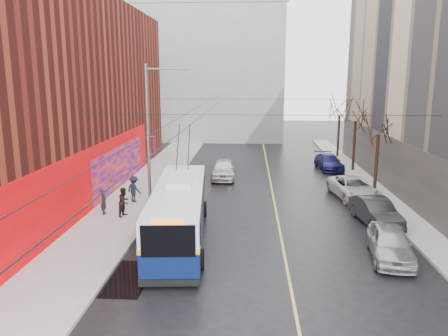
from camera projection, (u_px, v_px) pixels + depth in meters
The scene contains 22 objects.
ground at pixel (253, 293), 16.95m from camera, with size 140.00×140.00×0.00m, color black.
sidewalk_left at pixel (132, 202), 29.12m from camera, with size 4.00×60.00×0.15m, color gray.
sidewalk_right at pixel (392, 206), 28.14m from camera, with size 2.00×60.00×0.15m, color gray.
lane_line at pixel (273, 197), 30.54m from camera, with size 0.12×50.00×0.01m, color #BFB74C.
building_left at pixel (22, 95), 30.12m from camera, with size 12.11×36.00×14.00m.
building_far at pixel (208, 71), 59.42m from camera, with size 20.50×12.10×18.00m.
streetlight_pole at pixel (150, 135), 26.09m from camera, with size 2.65×0.60×9.00m.
catenary_wires at pixel (216, 106), 30.25m from camera, with size 18.00×60.00×0.22m.
tree_near at pixel (379, 124), 31.05m from camera, with size 3.20×3.20×6.40m.
tree_mid at pixel (356, 112), 37.83m from camera, with size 3.20×3.20×6.68m.
tree_far at pixel (340, 108), 44.70m from camera, with size 3.20×3.20×6.57m.
puddle at pixel (118, 278), 18.21m from camera, with size 2.58×3.51×0.01m, color black.
pigeons_flying at pixel (212, 97), 26.34m from camera, with size 5.72×1.92×0.79m.
trolleybus at pixel (179, 211), 22.33m from camera, with size 3.38×11.51×5.39m.
parked_car_a at pixel (390, 243), 20.01m from camera, with size 1.78×4.44×1.51m, color #A6A6AA.
parked_car_b at pixel (375, 211), 24.83m from camera, with size 1.57×4.50×1.48m, color #2A2A2C.
parked_car_c at pixel (354, 188), 30.08m from camera, with size 2.42×5.24×1.46m, color silver.
parked_car_d at pixel (329, 162), 39.62m from camera, with size 1.91×4.69×1.36m, color navy.
following_car at pixel (223, 169), 35.99m from camera, with size 1.90×4.72×1.61m, color silver.
pedestrian_a at pixel (104, 202), 26.12m from camera, with size 0.56×0.37×1.54m, color black.
pedestrian_b at pixel (124, 202), 25.73m from camera, with size 0.84×0.66×1.74m, color black.
pedestrian_c at pixel (134, 189), 28.68m from camera, with size 1.13×0.65×1.75m, color black.
Camera 1 is at (-0.21, -15.64, 8.21)m, focal length 35.00 mm.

